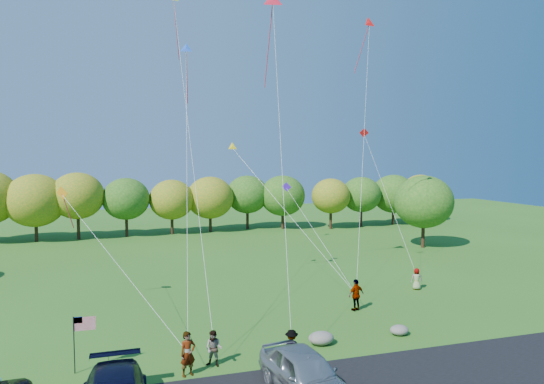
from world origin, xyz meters
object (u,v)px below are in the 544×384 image
at_px(minivan_silver, 305,374).
at_px(flyer_b, 214,349).
at_px(flyer_e, 417,279).
at_px(flyer_d, 356,295).
at_px(flyer_a, 188,354).
at_px(flyer_c, 292,347).

relative_size(minivan_silver, flyer_b, 3.22).
xyz_separation_m(minivan_silver, flyer_e, (13.00, 12.11, -0.19)).
relative_size(flyer_b, flyer_d, 0.83).
relative_size(flyer_a, flyer_c, 1.20).
distance_m(flyer_b, flyer_c, 3.48).
relative_size(flyer_a, flyer_b, 1.19).
xyz_separation_m(flyer_c, flyer_e, (12.53, 9.14, -0.04)).
distance_m(flyer_c, flyer_e, 15.51).
xyz_separation_m(minivan_silver, flyer_a, (-4.13, 3.21, 0.01)).
distance_m(minivan_silver, flyer_c, 3.01).
xyz_separation_m(flyer_a, flyer_c, (4.60, -0.24, -0.16)).
relative_size(minivan_silver, flyer_c, 3.25).
xyz_separation_m(flyer_b, flyer_d, (9.68, 5.28, 0.16)).
distance_m(flyer_b, flyer_d, 11.03).
height_order(minivan_silver, flyer_e, minivan_silver).
relative_size(minivan_silver, flyer_d, 2.69).
bearing_deg(flyer_b, flyer_d, 59.85).
bearing_deg(flyer_e, flyer_d, 45.65).
bearing_deg(minivan_silver, flyer_b, 119.19).
xyz_separation_m(flyer_a, flyer_b, (1.23, 0.61, -0.15)).
bearing_deg(flyer_d, flyer_c, 29.80).
bearing_deg(minivan_silver, flyer_d, 45.27).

